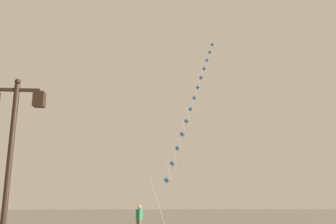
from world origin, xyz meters
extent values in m
cylinder|color=black|center=(-2.23, 8.29, 2.45)|extent=(0.14, 0.14, 4.89)
sphere|color=black|center=(-2.23, 8.29, 4.97)|extent=(0.16, 0.16, 0.16)
cube|color=black|center=(-2.23, 8.29, 4.74)|extent=(1.20, 0.08, 0.08)
cube|color=black|center=(-1.63, 8.29, 4.49)|extent=(0.28, 0.28, 0.40)
cube|color=beige|center=(-1.63, 8.29, 4.49)|extent=(0.19, 0.19, 0.30)
cylinder|color=silver|center=(2.17, 22.35, 1.73)|extent=(1.18, 2.12, 3.11)
cylinder|color=silver|center=(2.97, 23.80, 3.87)|extent=(0.47, 0.83, 1.20)
cylinder|color=silver|center=(3.41, 24.61, 5.05)|extent=(0.47, 0.83, 1.20)
cylinder|color=silver|center=(3.86, 25.42, 6.24)|extent=(0.47, 0.83, 1.20)
cylinder|color=silver|center=(4.30, 26.22, 7.43)|extent=(0.47, 0.83, 1.20)
cylinder|color=silver|center=(4.74, 27.03, 8.62)|extent=(0.47, 0.83, 1.20)
cylinder|color=silver|center=(5.19, 27.84, 9.81)|extent=(0.47, 0.83, 1.20)
cylinder|color=silver|center=(5.63, 28.64, 10.99)|extent=(0.47, 0.83, 1.20)
cylinder|color=silver|center=(6.08, 29.45, 12.18)|extent=(0.47, 0.83, 1.20)
cylinder|color=silver|center=(6.52, 30.25, 13.37)|extent=(0.47, 0.83, 1.20)
cylinder|color=silver|center=(6.96, 31.06, 14.56)|extent=(0.47, 0.83, 1.20)
cylinder|color=silver|center=(7.41, 31.87, 15.74)|extent=(0.47, 0.83, 1.20)
cylinder|color=silver|center=(7.85, 32.67, 16.93)|extent=(0.47, 0.83, 1.20)
cube|color=blue|center=(2.75, 23.40, 3.27)|extent=(0.35, 0.19, 0.39)
cylinder|color=blue|center=(2.75, 23.40, 2.98)|extent=(0.03, 0.04, 0.28)
cube|color=blue|center=(3.19, 24.21, 4.46)|extent=(0.33, 0.23, 0.39)
cylinder|color=blue|center=(3.19, 24.21, 4.19)|extent=(0.03, 0.03, 0.24)
cube|color=blue|center=(3.64, 25.01, 5.65)|extent=(0.29, 0.27, 0.39)
cylinder|color=blue|center=(3.64, 25.01, 5.37)|extent=(0.03, 0.03, 0.25)
cube|color=blue|center=(4.08, 25.82, 6.84)|extent=(0.38, 0.11, 0.39)
cylinder|color=blue|center=(4.08, 25.82, 6.58)|extent=(0.02, 0.04, 0.21)
cube|color=blue|center=(4.52, 26.63, 8.02)|extent=(0.37, 0.14, 0.39)
cylinder|color=blue|center=(4.52, 26.63, 7.78)|extent=(0.02, 0.03, 0.19)
cube|color=blue|center=(4.97, 27.43, 9.21)|extent=(0.31, 0.25, 0.39)
cylinder|color=blue|center=(4.97, 27.43, 8.93)|extent=(0.03, 0.03, 0.26)
cube|color=blue|center=(5.41, 28.24, 10.40)|extent=(0.30, 0.27, 0.39)
cylinder|color=blue|center=(5.41, 28.24, 10.09)|extent=(0.04, 0.05, 0.30)
cube|color=blue|center=(5.85, 29.05, 11.59)|extent=(0.31, 0.25, 0.39)
cylinder|color=blue|center=(5.85, 29.05, 11.28)|extent=(0.04, 0.05, 0.30)
cube|color=blue|center=(6.30, 29.85, 12.77)|extent=(0.32, 0.24, 0.39)
cylinder|color=blue|center=(6.30, 29.85, 12.47)|extent=(0.04, 0.05, 0.29)
cube|color=blue|center=(6.74, 30.66, 13.96)|extent=(0.34, 0.22, 0.39)
cylinder|color=blue|center=(6.74, 30.66, 13.71)|extent=(0.03, 0.04, 0.20)
cube|color=blue|center=(7.18, 31.46, 15.15)|extent=(0.31, 0.25, 0.39)
cylinder|color=blue|center=(7.18, 31.46, 14.86)|extent=(0.03, 0.03, 0.28)
cube|color=blue|center=(7.63, 32.27, 16.34)|extent=(0.37, 0.13, 0.39)
cylinder|color=blue|center=(7.63, 32.27, 16.05)|extent=(0.02, 0.02, 0.26)
cube|color=blue|center=(8.07, 33.08, 17.53)|extent=(0.36, 0.17, 0.39)
cylinder|color=blue|center=(8.07, 33.08, 17.23)|extent=(0.04, 0.06, 0.28)
cube|color=#26724C|center=(1.01, 20.07, 1.18)|extent=(0.39, 0.45, 0.60)
sphere|color=tan|center=(1.01, 20.07, 1.60)|extent=(0.22, 0.22, 0.22)
cylinder|color=#26724C|center=(1.11, 20.27, 1.35)|extent=(0.26, 0.39, 0.50)
camera|label=1|loc=(1.10, -1.23, 1.86)|focal=39.17mm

